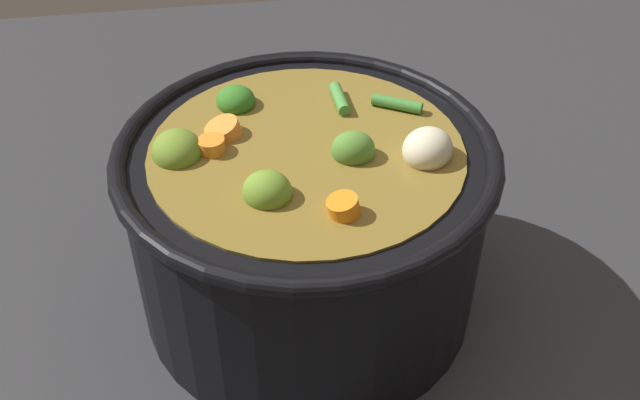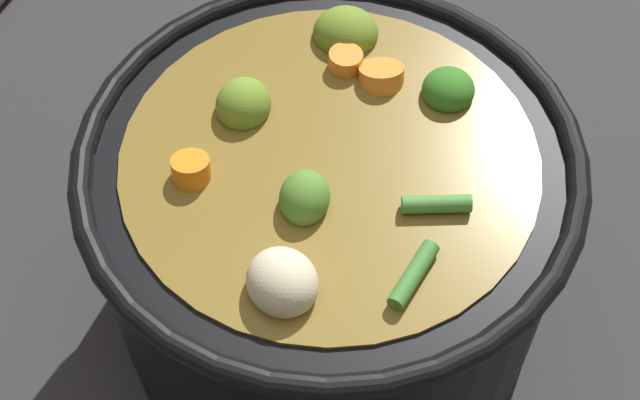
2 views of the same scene
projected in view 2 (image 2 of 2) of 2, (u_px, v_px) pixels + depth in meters
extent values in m
plane|color=#2D2D30|center=(333.00, 296.00, 0.62)|extent=(1.10, 1.10, 0.00)
cylinder|color=black|center=(334.00, 235.00, 0.56)|extent=(0.26, 0.26, 0.14)
torus|color=black|center=(336.00, 159.00, 0.50)|extent=(0.27, 0.27, 0.01)
cylinder|color=olive|center=(334.00, 229.00, 0.55)|extent=(0.22, 0.22, 0.14)
ellipsoid|color=#357824|center=(454.00, 90.00, 0.52)|extent=(0.04, 0.04, 0.02)
ellipsoid|color=#558931|center=(311.00, 198.00, 0.48)|extent=(0.03, 0.03, 0.03)
ellipsoid|color=olive|center=(351.00, 33.00, 0.55)|extent=(0.04, 0.04, 0.03)
ellipsoid|color=olive|center=(249.00, 105.00, 0.51)|extent=(0.04, 0.04, 0.03)
cylinder|color=orange|center=(198.00, 173.00, 0.49)|extent=(0.02, 0.02, 0.02)
cylinder|color=orange|center=(351.00, 63.00, 0.53)|extent=(0.03, 0.03, 0.02)
cylinder|color=orange|center=(387.00, 77.00, 0.53)|extent=(0.03, 0.03, 0.02)
ellipsoid|color=beige|center=(289.00, 282.00, 0.45)|extent=(0.05, 0.05, 0.03)
cylinder|color=#448A3A|center=(420.00, 275.00, 0.45)|extent=(0.03, 0.04, 0.01)
cylinder|color=#4B913F|center=(443.00, 204.00, 0.47)|extent=(0.03, 0.01, 0.01)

